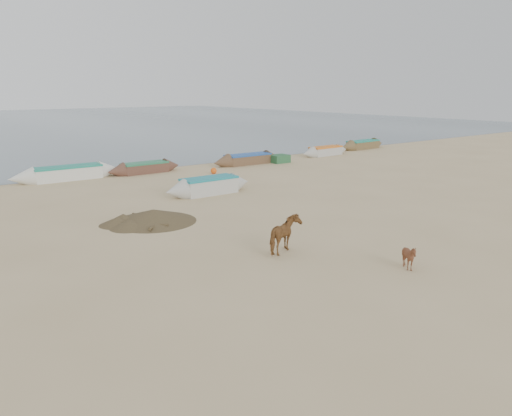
{
  "coord_description": "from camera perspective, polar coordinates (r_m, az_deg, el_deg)",
  "views": [
    {
      "loc": [
        -12.59,
        -12.46,
        5.99
      ],
      "look_at": [
        0.0,
        4.0,
        1.0
      ],
      "focal_mm": 35.0,
      "sensor_mm": 36.0,
      "label": 1
    }
  ],
  "objects": [
    {
      "name": "ground",
      "position": [
        18.7,
        7.5,
        -5.27
      ],
      "size": [
        140.0,
        140.0,
        0.0
      ],
      "primitive_type": "plane",
      "color": "tan",
      "rests_on": "ground"
    },
    {
      "name": "cow_adult",
      "position": [
        18.55,
        3.3,
        -3.08
      ],
      "size": [
        1.8,
        1.34,
        1.38
      ],
      "primitive_type": "imported",
      "rotation": [
        0.0,
        0.0,
        1.99
      ],
      "color": "brown",
      "rests_on": "ground"
    },
    {
      "name": "near_canoe",
      "position": [
        29.01,
        -5.36,
        2.56
      ],
      "size": [
        5.6,
        1.3,
        0.98
      ],
      "primitive_type": null,
      "rotation": [
        0.0,
        0.0,
        0.0
      ],
      "color": "beige",
      "rests_on": "ground"
    },
    {
      "name": "calf_front",
      "position": [
        17.68,
        17.1,
        -5.35
      ],
      "size": [
        0.97,
        0.91,
        0.9
      ],
      "primitive_type": "imported",
      "rotation": [
        0.0,
        0.0,
        -1.31
      ],
      "color": "#5B301C",
      "rests_on": "ground"
    },
    {
      "name": "beach_clutter",
      "position": [
        36.21,
        -11.06,
        4.25
      ],
      "size": [
        43.66,
        5.6,
        0.64
      ],
      "color": "#2E6643",
      "rests_on": "ground"
    },
    {
      "name": "waterline_canoes",
      "position": [
        36.2,
        -15.18,
        4.22
      ],
      "size": [
        56.17,
        3.84,
        0.94
      ],
      "color": "brown",
      "rests_on": "ground"
    },
    {
      "name": "debris_pile",
      "position": [
        23.41,
        -11.64,
        -0.85
      ],
      "size": [
        4.98,
        4.98,
        0.57
      ],
      "primitive_type": "cone",
      "rotation": [
        0.0,
        0.0,
        0.32
      ],
      "color": "brown",
      "rests_on": "ground"
    }
  ]
}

